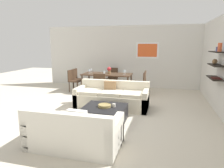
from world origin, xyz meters
TOP-DOWN VIEW (x-y plane):
  - ground_plane at (0.00, 0.00)m, footprint 18.00×18.00m
  - back_wall_unit at (0.31, 3.53)m, footprint 8.40×0.09m
  - right_wall_shelf_unit at (3.03, 0.60)m, footprint 0.34×8.20m
  - sofa_beige at (0.03, 0.34)m, footprint 2.18×0.90m
  - loveseat_white at (-0.03, -2.21)m, footprint 1.69×0.90m
  - coffee_table at (0.14, -0.86)m, footprint 1.04×0.98m
  - decorative_bowl at (0.15, -0.85)m, footprint 0.32×0.32m
  - candle_jar at (0.37, -0.79)m, footprint 0.08×0.08m
  - dining_table at (-0.66, 2.19)m, footprint 1.94×0.88m
  - dining_chair_head at (-0.66, 3.04)m, footprint 0.44×0.44m
  - dining_chair_right_far at (0.71, 2.39)m, footprint 0.44×0.44m
  - dining_chair_left_far at (-2.04, 2.39)m, footprint 0.44×0.44m
  - dining_chair_right_near at (0.71, 1.99)m, footprint 0.44×0.44m
  - dining_chair_foot at (-0.66, 1.34)m, footprint 0.44×0.44m
  - dining_chair_left_near at (-2.04, 1.99)m, footprint 0.44×0.44m
  - wine_glass_left_near at (-1.37, 2.08)m, footprint 0.08×0.08m
  - wine_glass_foot at (-0.66, 1.81)m, footprint 0.07×0.07m
  - wine_glass_right_near at (0.05, 2.08)m, footprint 0.08×0.08m
  - wine_glass_left_far at (-1.37, 2.30)m, footprint 0.07×0.07m
  - wine_glass_right_far at (0.05, 2.30)m, footprint 0.06×0.06m
  - wine_glass_head at (-0.66, 2.57)m, footprint 0.07×0.07m
  - centerpiece_vase at (-0.57, 2.16)m, footprint 0.16×0.16m

SIDE VIEW (x-z plane):
  - ground_plane at x=0.00m, z-range 0.00..0.00m
  - coffee_table at x=0.14m, z-range 0.00..0.38m
  - sofa_beige at x=0.03m, z-range -0.10..0.68m
  - loveseat_white at x=-0.03m, z-range -0.10..0.68m
  - decorative_bowl at x=0.15m, z-range 0.38..0.45m
  - candle_jar at x=0.37m, z-range 0.38..0.46m
  - dining_chair_head at x=-0.66m, z-range 0.06..0.94m
  - dining_chair_right_far at x=0.71m, z-range 0.06..0.94m
  - dining_chair_left_far at x=-2.04m, z-range 0.06..0.94m
  - dining_chair_right_near at x=0.71m, z-range 0.06..0.94m
  - dining_chair_foot at x=-0.66m, z-range 0.06..0.94m
  - dining_chair_left_near at x=-2.04m, z-range 0.06..0.94m
  - dining_table at x=-0.66m, z-range 0.31..1.06m
  - wine_glass_right_far at x=0.05m, z-range 0.78..0.94m
  - wine_glass_foot at x=-0.66m, z-range 0.78..0.94m
  - wine_glass_left_far at x=-1.37m, z-range 0.78..0.95m
  - wine_glass_left_near at x=-1.37m, z-range 0.78..0.96m
  - wine_glass_head at x=-0.66m, z-range 0.79..0.96m
  - wine_glass_right_near at x=0.05m, z-range 0.79..0.97m
  - centerpiece_vase at x=-0.57m, z-range 0.77..1.04m
  - right_wall_shelf_unit at x=3.03m, z-range 0.00..2.70m
  - back_wall_unit at x=0.31m, z-range 0.00..2.70m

